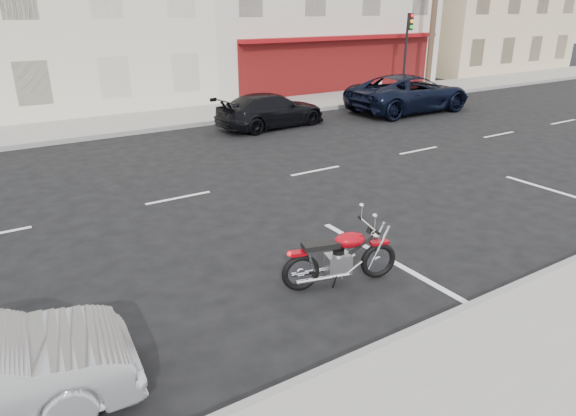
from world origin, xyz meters
name	(u,v)px	position (x,y,z in m)	size (l,w,h in m)	color
ground	(252,183)	(0.00, 0.00, 0.00)	(120.00, 120.00, 0.00)	black
sidewalk_far	(0,138)	(-5.00, 8.70, 0.07)	(80.00, 3.40, 0.15)	gray
curb_far	(5,148)	(-5.00, 7.00, 0.08)	(80.00, 0.12, 0.16)	gray
traffic_light	(407,43)	(13.50, 8.33, 2.56)	(0.26, 0.30, 3.80)	black
fire_hydrant	(380,86)	(12.00, 8.50, 0.53)	(0.20, 0.20, 0.72)	beige
motorcycle	(380,253)	(-0.59, -5.45, 0.46)	(1.95, 0.81, 1.00)	black
suv_far	(409,93)	(10.37, 4.86, 0.79)	(2.61, 5.65, 1.57)	black
car_far	(271,110)	(3.83, 5.44, 0.63)	(1.77, 4.36, 1.26)	black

